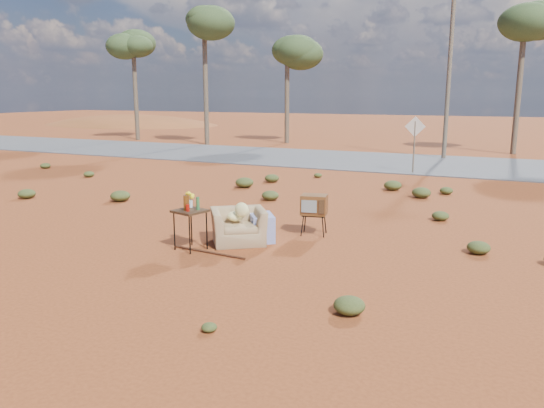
% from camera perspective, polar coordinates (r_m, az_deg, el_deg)
% --- Properties ---
extents(ground, '(140.00, 140.00, 0.00)m').
position_cam_1_polar(ground, '(10.51, -4.69, -4.98)').
color(ground, brown).
rests_on(ground, ground).
extents(highway, '(140.00, 7.00, 0.04)m').
position_cam_1_polar(highway, '(24.48, 12.61, 4.44)').
color(highway, '#565659').
rests_on(highway, ground).
extents(dirt_mound, '(26.00, 18.00, 2.00)m').
position_cam_1_polar(dirt_mound, '(55.31, -15.00, 8.24)').
color(dirt_mound, '#994B25').
rests_on(dirt_mound, ground).
extents(armchair, '(1.39, 1.40, 0.95)m').
position_cam_1_polar(armchair, '(10.94, -3.16, -1.89)').
color(armchair, '#997A53').
rests_on(armchair, ground).
extents(tv_unit, '(0.62, 0.54, 0.89)m').
position_cam_1_polar(tv_unit, '(11.50, 4.55, -0.13)').
color(tv_unit, black).
rests_on(tv_unit, ground).
extents(side_table, '(0.68, 0.68, 1.12)m').
position_cam_1_polar(side_table, '(10.50, -8.83, -0.44)').
color(side_table, '#3C2716').
rests_on(side_table, ground).
extents(rusty_bar, '(1.66, 0.21, 0.04)m').
position_cam_1_polar(rusty_bar, '(10.35, -6.82, -5.17)').
color(rusty_bar, '#472212').
rests_on(rusty_bar, ground).
extents(road_sign, '(0.78, 0.06, 2.19)m').
position_cam_1_polar(road_sign, '(21.12, 15.10, 7.23)').
color(road_sign, brown).
rests_on(road_sign, ground).
extents(eucalyptus_far_left, '(3.20, 3.20, 7.10)m').
position_cam_1_polar(eucalyptus_far_left, '(36.91, -14.70, 15.93)').
color(eucalyptus_far_left, brown).
rests_on(eucalyptus_far_left, ground).
extents(eucalyptus_left, '(3.20, 3.20, 8.10)m').
position_cam_1_polar(eucalyptus_left, '(32.76, -7.31, 18.50)').
color(eucalyptus_left, brown).
rests_on(eucalyptus_left, ground).
extents(eucalyptus_near_left, '(3.20, 3.20, 6.60)m').
position_cam_1_polar(eucalyptus_near_left, '(33.48, 1.65, 15.92)').
color(eucalyptus_near_left, brown).
rests_on(eucalyptus_near_left, ground).
extents(eucalyptus_center, '(3.20, 3.20, 7.60)m').
position_cam_1_polar(eucalyptus_center, '(29.98, 25.56, 17.19)').
color(eucalyptus_center, brown).
rests_on(eucalyptus_center, ground).
extents(utility_pole_center, '(1.40, 0.20, 8.00)m').
position_cam_1_polar(utility_pole_center, '(26.47, 18.54, 13.61)').
color(utility_pole_center, brown).
rests_on(utility_pole_center, ground).
extents(scrub_patch, '(17.49, 8.07, 0.33)m').
position_cam_1_polar(scrub_patch, '(14.68, 0.82, 0.44)').
color(scrub_patch, '#485123').
rests_on(scrub_patch, ground).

